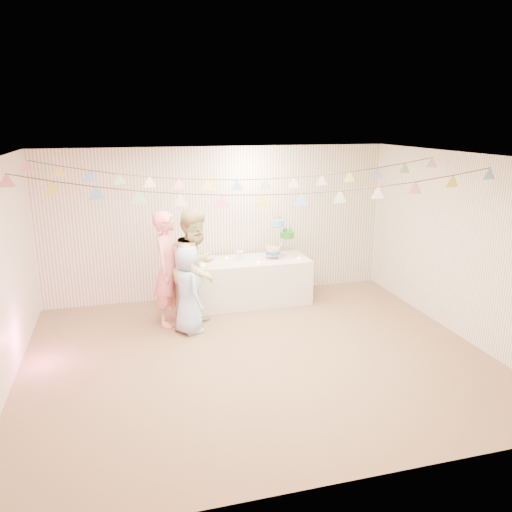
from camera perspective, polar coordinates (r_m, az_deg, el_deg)
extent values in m
plane|color=brown|center=(6.75, 0.14, -11.34)|extent=(6.00, 6.00, 0.00)
plane|color=silver|center=(6.05, 0.16, 11.24)|extent=(6.00, 6.00, 0.00)
plane|color=white|center=(8.64, -4.24, 3.77)|extent=(6.00, 6.00, 0.00)
plane|color=white|center=(4.07, 9.62, -10.16)|extent=(6.00, 6.00, 0.00)
plane|color=white|center=(7.61, 22.49, 1.01)|extent=(5.00, 5.00, 0.00)
cube|color=silver|center=(8.47, -0.79, -2.90)|extent=(2.01, 0.80, 0.75)
cylinder|color=white|center=(8.19, -4.91, -0.81)|extent=(0.35, 0.35, 0.02)
imported|color=pink|center=(7.58, -9.96, -1.43)|extent=(0.67, 0.76, 1.75)
imported|color=tan|center=(7.42, -6.80, -1.44)|extent=(1.09, 1.11, 1.81)
imported|color=#A0BCE3|center=(7.30, -7.73, -3.81)|extent=(0.55, 0.72, 1.31)
cylinder|color=#FFD88C|center=(8.06, -6.05, -1.03)|extent=(0.04, 0.04, 0.03)
cylinder|color=#FFD88C|center=(8.45, -3.41, -0.19)|extent=(0.04, 0.04, 0.03)
cylinder|color=#FFD88C|center=(8.18, 0.26, -0.70)|extent=(0.04, 0.04, 0.03)
cylinder|color=#FFD88C|center=(8.65, 1.08, 0.20)|extent=(0.04, 0.04, 0.03)
cylinder|color=#FFD88C|center=(8.43, 4.91, -0.27)|extent=(0.04, 0.04, 0.03)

